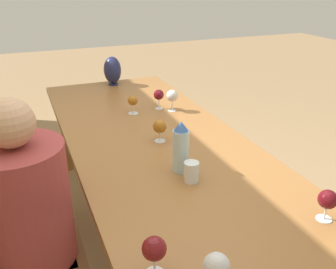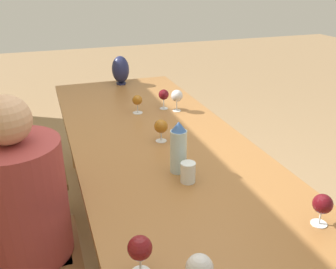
{
  "view_description": "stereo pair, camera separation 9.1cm",
  "coord_description": "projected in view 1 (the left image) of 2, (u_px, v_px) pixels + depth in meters",
  "views": [
    {
      "loc": [
        -1.75,
        0.68,
        1.63
      ],
      "look_at": [
        -0.08,
        0.0,
        0.84
      ],
      "focal_mm": 40.0,
      "sensor_mm": 36.0,
      "label": 1
    },
    {
      "loc": [
        -1.79,
        0.59,
        1.63
      ],
      "look_at": [
        -0.08,
        0.0,
        0.84
      ],
      "focal_mm": 40.0,
      "sensor_mm": 36.0,
      "label": 2
    }
  ],
  "objects": [
    {
      "name": "ground_plane",
      "position": [
        163.0,
        250.0,
        2.38
      ],
      "size": [
        14.0,
        14.0,
        0.0
      ],
      "primitive_type": "plane",
      "color": "#937551"
    },
    {
      "name": "dining_table",
      "position": [
        163.0,
        155.0,
        2.11
      ],
      "size": [
        2.84,
        0.98,
        0.74
      ],
      "color": "#936033",
      "rests_on": "ground_plane"
    },
    {
      "name": "water_bottle",
      "position": [
        181.0,
        148.0,
        1.77
      ],
      "size": [
        0.08,
        0.08,
        0.26
      ],
      "color": "#ADCCD6",
      "rests_on": "dining_table"
    },
    {
      "name": "water_tumbler",
      "position": [
        191.0,
        172.0,
        1.71
      ],
      "size": [
        0.07,
        0.07,
        0.1
      ],
      "color": "silver",
      "rests_on": "dining_table"
    },
    {
      "name": "vase",
      "position": [
        112.0,
        70.0,
        3.14
      ],
      "size": [
        0.15,
        0.15,
        0.24
      ],
      "color": "#1E234C",
      "rests_on": "dining_table"
    },
    {
      "name": "wine_glass_0",
      "position": [
        328.0,
        200.0,
        1.43
      ],
      "size": [
        0.08,
        0.08,
        0.13
      ],
      "color": "silver",
      "rests_on": "dining_table"
    },
    {
      "name": "wine_glass_1",
      "position": [
        133.0,
        101.0,
        2.52
      ],
      "size": [
        0.07,
        0.07,
        0.13
      ],
      "color": "silver",
      "rests_on": "dining_table"
    },
    {
      "name": "wine_glass_2",
      "position": [
        172.0,
        96.0,
        2.56
      ],
      "size": [
        0.08,
        0.08,
        0.15
      ],
      "color": "silver",
      "rests_on": "dining_table"
    },
    {
      "name": "wine_glass_3",
      "position": [
        160.0,
        127.0,
        2.1
      ],
      "size": [
        0.08,
        0.08,
        0.13
      ],
      "color": "silver",
      "rests_on": "dining_table"
    },
    {
      "name": "wine_glass_4",
      "position": [
        216.0,
        267.0,
        1.08
      ],
      "size": [
        0.08,
        0.08,
        0.15
      ],
      "color": "silver",
      "rests_on": "dining_table"
    },
    {
      "name": "wine_glass_5",
      "position": [
        159.0,
        95.0,
        2.6
      ],
      "size": [
        0.07,
        0.07,
        0.14
      ],
      "color": "silver",
      "rests_on": "dining_table"
    },
    {
      "name": "wine_glass_6",
      "position": [
        154.0,
        249.0,
        1.16
      ],
      "size": [
        0.08,
        0.08,
        0.14
      ],
      "color": "silver",
      "rests_on": "dining_table"
    },
    {
      "name": "chair_near",
      "position": [
        14.0,
        253.0,
        1.63
      ],
      "size": [
        0.44,
        0.44,
        0.94
      ],
      "color": "brown",
      "rests_on": "ground_plane"
    },
    {
      "name": "chair_far",
      "position": [
        11.0,
        173.0,
        2.28
      ],
      "size": [
        0.44,
        0.44,
        0.94
      ],
      "color": "brown",
      "rests_on": "ground_plane"
    },
    {
      "name": "person_near",
      "position": [
        32.0,
        223.0,
        1.61
      ],
      "size": [
        0.39,
        0.39,
        1.2
      ],
      "color": "#2D2D38",
      "rests_on": "ground_plane"
    }
  ]
}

